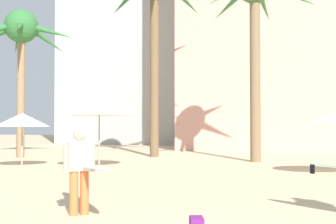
{
  "coord_description": "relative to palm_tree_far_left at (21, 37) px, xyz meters",
  "views": [
    {
      "loc": [
        1.95,
        -5.03,
        1.7
      ],
      "look_at": [
        -0.76,
        5.75,
        2.0
      ],
      "focal_mm": 48.81,
      "sensor_mm": 36.0,
      "label": 1
    }
  ],
  "objects": [
    {
      "name": "person_far_right",
      "position": [
        9.36,
        -12.82,
        -5.32
      ],
      "size": [
        2.19,
        2.6,
        1.62
      ],
      "rotation": [
        0.0,
        0.0,
        5.37
      ],
      "color": "orange",
      "rests_on": "ground"
    },
    {
      "name": "palm_tree_left",
      "position": [
        11.88,
        0.09,
        0.92
      ],
      "size": [
        5.12,
        5.67,
        8.93
      ],
      "color": "brown",
      "rests_on": "ground"
    },
    {
      "name": "cafe_umbrella_2",
      "position": [
        6.23,
        -4.5,
        -3.95
      ],
      "size": [
        2.78,
        2.78,
        2.48
      ],
      "color": "gray",
      "rests_on": "ground"
    },
    {
      "name": "hotel_pink",
      "position": [
        14.93,
        11.96,
        3.48
      ],
      "size": [
        17.08,
        9.03,
        19.39
      ],
      "primitive_type": "cube",
      "color": "#DB9989",
      "rests_on": "ground"
    },
    {
      "name": "cafe_umbrella_0",
      "position": [
        3.08,
        -4.79,
        -4.34
      ],
      "size": [
        2.17,
        2.17,
        2.14
      ],
      "color": "gray",
      "rests_on": "ground"
    },
    {
      "name": "palm_tree_far_left",
      "position": [
        0.0,
        0.0,
        0.0
      ],
      "size": [
        5.34,
        4.71,
        7.62
      ],
      "color": "#896B4C",
      "rests_on": "ground"
    }
  ]
}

